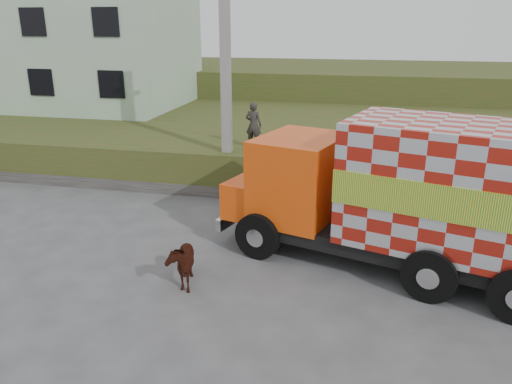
% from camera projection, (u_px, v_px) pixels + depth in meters
% --- Properties ---
extents(ground, '(120.00, 120.00, 0.00)m').
position_uv_depth(ground, '(217.00, 251.00, 13.11)').
color(ground, '#474749').
rests_on(ground, ground).
extents(embankment, '(40.00, 12.00, 1.50)m').
position_uv_depth(embankment, '(282.00, 140.00, 22.10)').
color(embankment, '#304918').
rests_on(embankment, ground).
extents(embankment_far, '(40.00, 12.00, 3.00)m').
position_uv_depth(embankment_far, '(313.00, 89.00, 32.93)').
color(embankment_far, '#304918').
rests_on(embankment_far, ground).
extents(retaining_strip, '(16.00, 0.50, 0.40)m').
position_uv_depth(retaining_strip, '(197.00, 189.00, 17.34)').
color(retaining_strip, '#595651').
rests_on(retaining_strip, ground).
extents(building, '(10.00, 8.00, 6.00)m').
position_uv_depth(building, '(85.00, 46.00, 25.93)').
color(building, '#A8C1A5').
rests_on(building, embankment).
extents(utility_pole, '(1.20, 0.30, 8.00)m').
position_uv_depth(utility_pole, '(226.00, 75.00, 16.24)').
color(utility_pole, gray).
rests_on(utility_pole, ground).
extents(cargo_truck, '(8.61, 4.85, 3.66)m').
position_uv_depth(cargo_truck, '(408.00, 195.00, 11.67)').
color(cargo_truck, black).
rests_on(cargo_truck, ground).
extents(cow, '(1.01, 1.47, 1.13)m').
position_uv_depth(cow, '(181.00, 261.00, 11.32)').
color(cow, '#371B0D').
rests_on(cow, ground).
extents(pedestrian, '(0.63, 0.46, 1.60)m').
position_uv_depth(pedestrian, '(254.00, 125.00, 17.41)').
color(pedestrian, '#2F2C2A').
rests_on(pedestrian, embankment).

